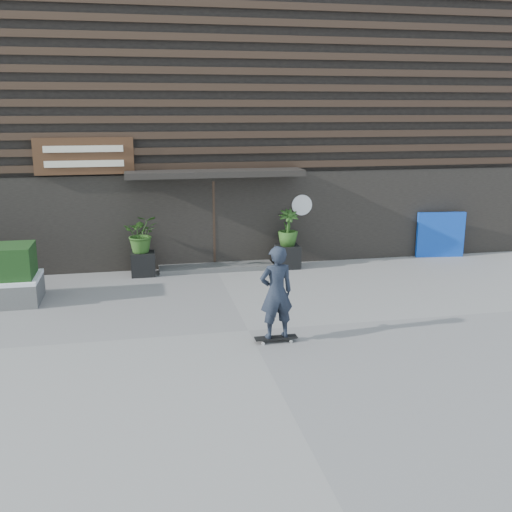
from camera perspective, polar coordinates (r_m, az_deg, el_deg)
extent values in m
plane|color=gray|center=(11.50, -0.74, -7.15)|extent=(80.00, 80.00, 0.00)
cube|color=#4A4A48|center=(15.81, -3.84, -1.05)|extent=(3.00, 0.80, 0.12)
cube|color=black|center=(15.43, -10.76, -0.72)|extent=(0.60, 0.60, 0.60)
imported|color=#2D591E|center=(15.26, -10.89, 2.12)|extent=(0.86, 0.75, 0.96)
cube|color=black|center=(15.91, 3.04, -0.05)|extent=(0.60, 0.60, 0.60)
imported|color=#2D591E|center=(15.74, 3.08, 2.71)|extent=(0.54, 0.54, 0.96)
cube|color=#0D3BB4|center=(17.78, 17.23, 1.96)|extent=(1.38, 0.29, 1.29)
cube|color=black|center=(20.64, -6.08, 13.46)|extent=(18.00, 10.00, 8.00)
cube|color=black|center=(15.88, -4.07, 3.41)|extent=(18.00, 0.12, 2.50)
cube|color=#38281E|center=(15.62, -4.13, 8.61)|extent=(17.60, 0.08, 0.18)
cube|color=#38281E|center=(15.59, -4.16, 10.05)|extent=(17.60, 0.08, 0.18)
cube|color=#38281E|center=(15.57, -4.18, 11.49)|extent=(17.60, 0.08, 0.18)
cube|color=#38281E|center=(15.56, -4.21, 12.93)|extent=(17.60, 0.08, 0.18)
cube|color=#38281E|center=(15.56, -4.24, 14.38)|extent=(17.60, 0.08, 0.18)
cube|color=#38281E|center=(15.56, -4.26, 15.82)|extent=(17.60, 0.08, 0.18)
cube|color=#38281E|center=(15.58, -4.29, 17.26)|extent=(17.60, 0.08, 0.18)
cube|color=#38281E|center=(15.61, -4.32, 18.70)|extent=(17.60, 0.08, 0.18)
cube|color=#38281E|center=(15.65, -4.34, 20.13)|extent=(17.60, 0.08, 0.18)
cube|color=#38281E|center=(15.70, -4.37, 21.55)|extent=(17.60, 0.08, 0.18)
cube|color=#38281E|center=(15.75, -4.40, 22.97)|extent=(17.60, 0.08, 0.18)
cube|color=black|center=(15.26, -3.94, 7.93)|extent=(4.50, 1.00, 0.15)
cube|color=black|center=(16.05, -4.14, 3.17)|extent=(2.40, 0.30, 2.30)
cube|color=#38281E|center=(15.88, -4.05, 3.05)|extent=(0.06, 0.10, 2.30)
cube|color=#472B19|center=(15.44, -16.13, 9.17)|extent=(2.40, 0.10, 0.90)
cube|color=beige|center=(15.36, -16.19, 9.81)|extent=(1.90, 0.02, 0.16)
cube|color=beige|center=(15.38, -16.10, 8.48)|extent=(1.90, 0.02, 0.16)
cylinder|color=white|center=(16.22, 4.41, 4.88)|extent=(0.56, 0.03, 0.56)
cube|color=black|center=(10.94, 1.92, -7.81)|extent=(0.78, 0.20, 0.02)
cylinder|color=#B9B9B4|center=(10.82, 0.68, -8.38)|extent=(0.06, 0.03, 0.06)
cylinder|color=#A9A9A4|center=(11.00, 0.46, -8.00)|extent=(0.06, 0.03, 0.06)
cylinder|color=#A8A7A3|center=(10.93, 3.38, -8.16)|extent=(0.06, 0.03, 0.06)
cylinder|color=#AAAAA5|center=(11.11, 3.11, -7.79)|extent=(0.06, 0.03, 0.06)
imported|color=#19202E|center=(10.65, 1.95, -3.50)|extent=(0.67, 0.48, 1.70)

